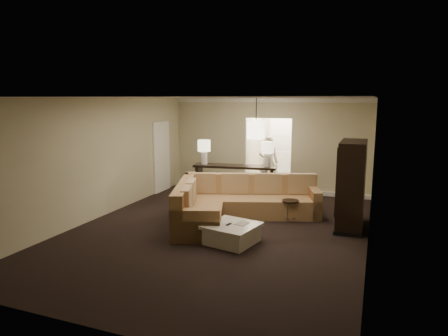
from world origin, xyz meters
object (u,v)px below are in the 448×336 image
at_px(coffee_table, 232,233).
at_px(armoire, 351,187).
at_px(drink_table, 290,206).
at_px(person, 269,160).
at_px(console_table, 235,178).
at_px(sectional_sofa, 234,203).

relative_size(coffee_table, armoire, 0.58).
distance_m(coffee_table, armoire, 2.84).
bearing_deg(coffee_table, armoire, 41.11).
bearing_deg(drink_table, person, 113.30).
bearing_deg(console_table, armoire, -35.94).
xyz_separation_m(sectional_sofa, console_table, (-0.72, 2.09, 0.15)).
height_order(coffee_table, drink_table, drink_table).
bearing_deg(console_table, person, 57.88).
height_order(sectional_sofa, armoire, armoire).
xyz_separation_m(console_table, person, (0.62, 1.37, 0.37)).
distance_m(coffee_table, console_table, 3.76).
xyz_separation_m(sectional_sofa, armoire, (2.54, 0.35, 0.52)).
bearing_deg(armoire, drink_table, 179.47).
relative_size(drink_table, person, 0.27).
bearing_deg(coffee_table, person, 96.65).
bearing_deg(person, sectional_sofa, 80.54).
bearing_deg(drink_table, coffee_table, -112.71).
distance_m(armoire, person, 4.08).
bearing_deg(armoire, person, 130.36).
relative_size(sectional_sofa, console_table, 1.42).
bearing_deg(sectional_sofa, person, 72.66).
relative_size(console_table, armoire, 1.27).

